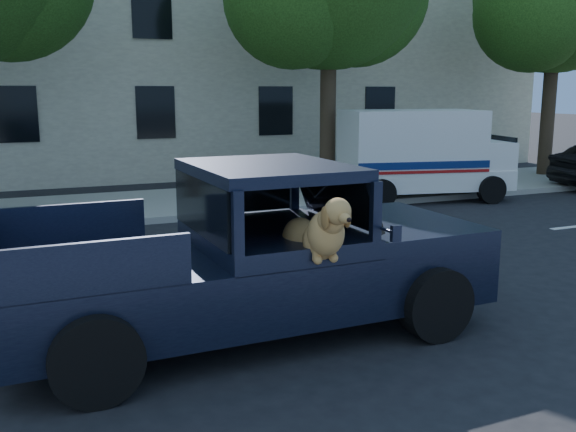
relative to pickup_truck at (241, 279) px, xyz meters
name	(u,v)px	position (x,y,z in m)	size (l,w,h in m)	color
ground	(308,336)	(0.71, -0.35, -0.69)	(120.00, 120.00, 0.00)	black
far_sidewalk	(154,205)	(0.71, 8.85, -0.61)	(60.00, 4.00, 0.15)	gray
lane_stripes	(330,253)	(2.71, 3.05, -0.68)	(21.60, 0.14, 0.01)	silver
building_main	(192,44)	(3.71, 16.15, 3.81)	(26.00, 6.00, 9.00)	beige
pickup_truck	(241,279)	(0.00, 0.00, 0.00)	(5.74, 2.95, 2.03)	black
mail_truck	(421,161)	(7.53, 7.34, 0.35)	(4.62, 2.90, 2.37)	silver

